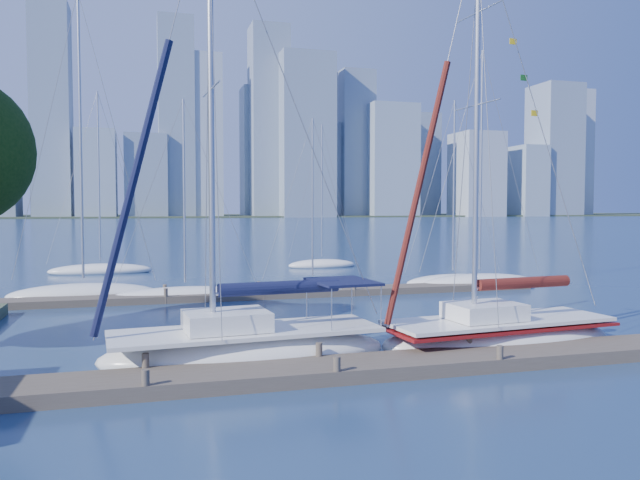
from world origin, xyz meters
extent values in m
plane|color=navy|center=(0.00, 0.00, 0.00)|extent=(700.00, 700.00, 0.00)
cube|color=#4A4136|center=(0.00, 0.00, 0.20)|extent=(26.00, 2.00, 0.40)
cube|color=#4A4136|center=(2.00, 16.00, 0.18)|extent=(30.00, 1.80, 0.36)
cube|color=#38472D|center=(0.00, 320.00, 0.00)|extent=(800.00, 100.00, 1.50)
ellipsoid|color=white|center=(-1.96, 2.28, 0.26)|extent=(9.17, 3.64, 1.57)
cube|color=white|center=(-1.96, 2.28, 1.00)|extent=(8.49, 3.36, 0.13)
cube|color=white|center=(-2.58, 2.23, 1.36)|extent=(2.66, 2.10, 0.58)
cylinder|color=silver|center=(-3.00, 2.19, 7.71)|extent=(0.19, 0.19, 13.32)
cylinder|color=silver|center=(-0.89, 2.36, 2.20)|extent=(4.24, 0.44, 0.10)
cylinder|color=black|center=(-0.89, 2.36, 2.31)|extent=(3.93, 0.73, 0.42)
cube|color=black|center=(1.25, 2.54, 2.41)|extent=(2.08, 2.64, 0.08)
ellipsoid|color=white|center=(6.73, 1.98, 0.25)|extent=(8.81, 3.59, 1.51)
cube|color=white|center=(6.73, 1.98, 0.95)|extent=(8.16, 3.30, 0.12)
cube|color=white|center=(6.13, 1.93, 1.31)|extent=(2.57, 2.04, 0.55)
cylinder|color=silver|center=(5.73, 1.89, 7.59)|extent=(0.18, 0.18, 13.17)
cylinder|color=silver|center=(7.76, 2.08, 2.11)|extent=(4.06, 0.47, 0.10)
cylinder|color=#501411|center=(7.76, 2.08, 2.21)|extent=(3.76, 0.74, 0.40)
cube|color=maroon|center=(6.73, 1.98, 0.78)|extent=(8.35, 3.43, 0.10)
ellipsoid|color=white|center=(-8.12, 17.95, 0.23)|extent=(8.03, 4.59, 1.24)
cylinder|color=silver|center=(-8.12, 17.95, 8.54)|extent=(0.14, 0.14, 14.82)
ellipsoid|color=white|center=(-2.95, 16.57, 0.18)|extent=(7.81, 4.46, 0.98)
cylinder|color=silver|center=(-2.95, 16.57, 5.67)|extent=(0.11, 0.11, 9.57)
ellipsoid|color=white|center=(4.35, 17.86, 0.17)|extent=(6.24, 2.58, 0.96)
cylinder|color=silver|center=(4.35, 17.86, 5.40)|extent=(0.10, 0.10, 9.06)
ellipsoid|color=white|center=(13.35, 17.87, 0.19)|extent=(6.34, 2.71, 1.06)
cylinder|color=silver|center=(13.35, 17.87, 6.17)|extent=(0.12, 0.12, 10.41)
ellipsoid|color=white|center=(14.67, 16.97, 0.21)|extent=(7.86, 3.31, 1.18)
cylinder|color=silver|center=(14.67, 16.97, 7.66)|extent=(0.13, 0.13, 13.18)
ellipsoid|color=white|center=(-8.15, 31.39, 0.19)|extent=(7.61, 3.89, 1.06)
cylinder|color=silver|center=(-8.15, 31.39, 7.10)|extent=(0.12, 0.12, 12.27)
ellipsoid|color=white|center=(8.79, 31.46, 0.18)|extent=(5.62, 2.12, 0.97)
cylinder|color=silver|center=(8.79, 31.46, 6.18)|extent=(0.11, 0.11, 10.60)
cube|color=#8B99A7|center=(-47.55, 309.43, 17.78)|extent=(14.07, 17.61, 35.57)
cube|color=#8093A5|center=(-25.94, 284.92, 19.98)|extent=(17.31, 19.81, 39.96)
cube|color=slate|center=(-4.22, 286.68, 19.42)|extent=(19.24, 16.86, 38.83)
cube|color=#8B99A7|center=(21.35, 289.48, 39.01)|extent=(20.01, 14.99, 78.02)
cube|color=#8093A5|center=(51.90, 304.67, 33.17)|extent=(16.52, 17.46, 66.34)
cube|color=slate|center=(70.99, 278.50, 39.50)|extent=(25.80, 18.95, 79.00)
cube|color=#8B99A7|center=(91.42, 294.72, 23.95)|extent=(13.64, 17.11, 47.89)
cube|color=#8093A5|center=(115.77, 279.60, 28.41)|extent=(24.47, 18.80, 56.82)
cube|color=slate|center=(147.05, 309.52, 28.70)|extent=(15.43, 17.52, 57.40)
cube|color=#8B99A7|center=(164.09, 278.94, 22.02)|extent=(22.00, 23.94, 44.05)
cube|color=#8093A5|center=(194.50, 279.05, 18.92)|extent=(15.07, 21.38, 37.84)
cube|color=slate|center=(213.93, 282.23, 36.06)|extent=(22.41, 23.60, 72.12)
cube|color=#8B99A7|center=(241.25, 301.60, 36.94)|extent=(16.78, 17.08, 73.89)
cube|color=slate|center=(-45.00, 290.00, 48.09)|extent=(16.60, 18.00, 96.19)
cube|color=slate|center=(10.00, 290.00, 47.11)|extent=(16.50, 18.00, 94.22)
cube|color=slate|center=(55.00, 290.00, 46.93)|extent=(18.43, 18.00, 93.86)
cube|color=slate|center=(100.00, 290.00, 37.28)|extent=(16.99, 18.00, 74.55)
camera|label=1|loc=(-4.96, -16.83, 4.84)|focal=35.00mm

